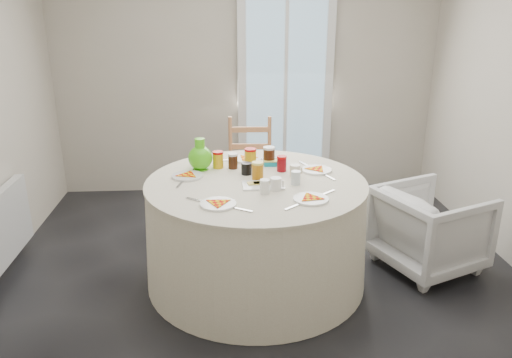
{
  "coord_description": "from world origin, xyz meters",
  "views": [
    {
      "loc": [
        -0.27,
        -3.29,
        1.99
      ],
      "look_at": [
        -0.04,
        0.04,
        0.8
      ],
      "focal_mm": 35.0,
      "sensor_mm": 36.0,
      "label": 1
    }
  ],
  "objects": [
    {
      "name": "wall_back",
      "position": [
        0.0,
        2.0,
        1.3
      ],
      "size": [
        4.0,
        0.02,
        2.6
      ],
      "primitive_type": "cube",
      "color": "#BCB5A3",
      "rests_on": "floor"
    },
    {
      "name": "green_pitcher",
      "position": [
        -0.44,
        0.32,
        0.87
      ],
      "size": [
        0.21,
        0.21,
        0.24
      ],
      "primitive_type": null,
      "rotation": [
        0.0,
        0.0,
        -0.19
      ],
      "color": "#49C817",
      "rests_on": "table"
    },
    {
      "name": "butter_tub",
      "position": [
        0.1,
        0.38,
        0.79
      ],
      "size": [
        0.11,
        0.08,
        0.04
      ],
      "primitive_type": "cube",
      "rotation": [
        0.0,
        0.0,
        -0.04
      ],
      "color": "#0D859E",
      "rests_on": "table"
    },
    {
      "name": "cheese_platter",
      "position": [
        -0.0,
        -0.07,
        0.77
      ],
      "size": [
        0.29,
        0.19,
        0.04
      ],
      "primitive_type": null,
      "rotation": [
        0.0,
        0.0,
        0.02
      ],
      "color": "white",
      "rests_on": "table"
    },
    {
      "name": "glass_door",
      "position": [
        0.4,
        1.95,
        1.05
      ],
      "size": [
        1.0,
        0.08,
        2.1
      ],
      "primitive_type": "cube",
      "color": "silver",
      "rests_on": "floor"
    },
    {
      "name": "table",
      "position": [
        -0.04,
        0.04,
        0.38
      ],
      "size": [
        1.62,
        1.62,
        0.82
      ],
      "primitive_type": "cylinder",
      "color": "#EEE8CA",
      "rests_on": "floor"
    },
    {
      "name": "armchair",
      "position": [
        1.31,
        0.12,
        0.39
      ],
      "size": [
        0.87,
        0.89,
        0.72
      ],
      "primitive_type": "imported",
      "rotation": [
        0.0,
        0.0,
        1.97
      ],
      "color": "silver",
      "rests_on": "floor"
    },
    {
      "name": "mugs_glasses",
      "position": [
        0.08,
        0.07,
        0.81
      ],
      "size": [
        0.77,
        0.77,
        0.11
      ],
      "primitive_type": null,
      "rotation": [
        0.0,
        0.0,
        -0.42
      ],
      "color": "#AEA9A9",
      "rests_on": "table"
    },
    {
      "name": "floor",
      "position": [
        0.0,
        0.0,
        0.0
      ],
      "size": [
        4.0,
        4.0,
        0.0
      ],
      "primitive_type": "plane",
      "color": "black",
      "rests_on": "ground"
    },
    {
      "name": "wooden_chair",
      "position": [
        -0.02,
        1.14,
        0.47
      ],
      "size": [
        0.46,
        0.44,
        0.98
      ],
      "primitive_type": null,
      "rotation": [
        0.0,
        0.0,
        -0.05
      ],
      "color": "#BA7355",
      "rests_on": "floor"
    },
    {
      "name": "radiator",
      "position": [
        -1.94,
        0.2,
        0.38
      ],
      "size": [
        0.07,
        1.0,
        0.55
      ],
      "primitive_type": "cube",
      "color": "silver",
      "rests_on": "floor"
    },
    {
      "name": "place_settings",
      "position": [
        -0.04,
        0.04,
        0.77
      ],
      "size": [
        1.4,
        1.4,
        0.02
      ],
      "primitive_type": null,
      "rotation": [
        0.0,
        0.0,
        -0.14
      ],
      "color": "white",
      "rests_on": "table"
    },
    {
      "name": "jar_cluster",
      "position": [
        -0.08,
        0.3,
        0.82
      ],
      "size": [
        0.59,
        0.38,
        0.16
      ],
      "primitive_type": null,
      "rotation": [
        0.0,
        0.0,
        -0.2
      ],
      "color": "#B07416",
      "rests_on": "table"
    }
  ]
}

